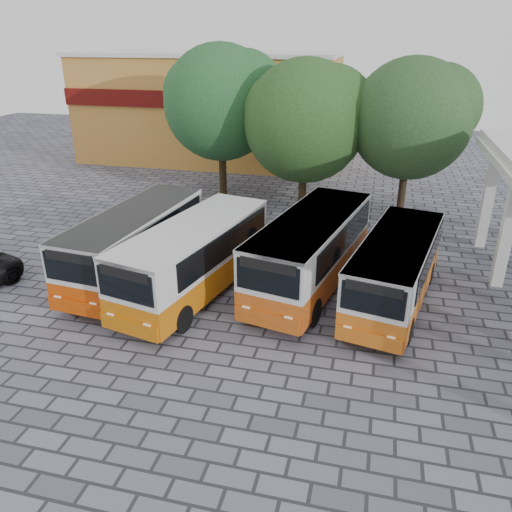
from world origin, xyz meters
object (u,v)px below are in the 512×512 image
(bus_centre_left, at_px, (194,255))
(bus_far_right, at_px, (396,267))
(bus_centre_right, at_px, (311,248))
(bus_far_left, at_px, (135,241))

(bus_centre_left, bearing_deg, bus_far_right, 19.35)
(bus_far_right, bearing_deg, bus_centre_right, -179.64)
(bus_centre_left, bearing_deg, bus_centre_right, 32.72)
(bus_far_left, xyz_separation_m, bus_centre_left, (2.90, -0.80, 0.01))
(bus_centre_left, xyz_separation_m, bus_far_right, (7.57, 0.96, -0.12))
(bus_centre_right, height_order, bus_far_right, bus_centre_right)
(bus_centre_right, distance_m, bus_far_right, 3.33)
(bus_centre_right, relative_size, bus_far_right, 1.11)
(bus_far_right, bearing_deg, bus_centre_left, -161.02)
(bus_far_left, relative_size, bus_centre_right, 0.94)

